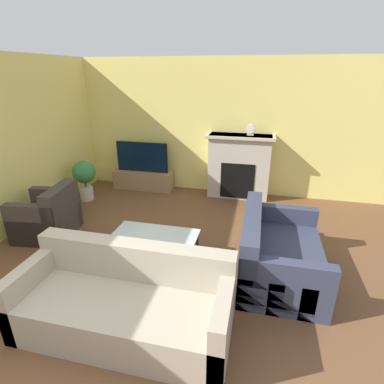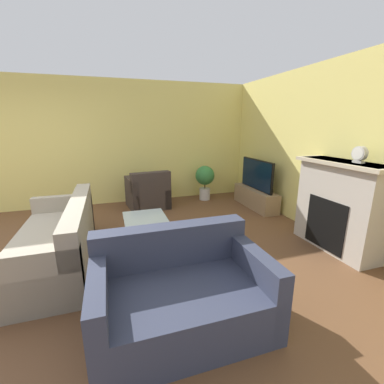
% 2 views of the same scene
% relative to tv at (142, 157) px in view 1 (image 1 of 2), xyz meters
% --- Properties ---
extents(wall_back, '(7.86, 0.06, 2.70)m').
position_rel_tv_xyz_m(wall_back, '(1.14, 0.29, 0.63)').
color(wall_back, '#EADB72').
rests_on(wall_back, ground_plane).
extents(wall_left, '(0.06, 7.64, 2.70)m').
position_rel_tv_xyz_m(wall_left, '(-1.32, -2.06, 0.63)').
color(wall_left, '#EADB72').
rests_on(wall_left, ground_plane).
extents(fireplace, '(1.32, 0.47, 1.28)m').
position_rel_tv_xyz_m(fireplace, '(2.06, 0.05, -0.06)').
color(fireplace, '#BCB2A3').
rests_on(fireplace, ground_plane).
extents(tv_stand, '(1.30, 0.36, 0.41)m').
position_rel_tv_xyz_m(tv_stand, '(0.00, 0.00, -0.52)').
color(tv_stand, '#997A56').
rests_on(tv_stand, ground_plane).
extents(tv, '(1.12, 0.06, 0.63)m').
position_rel_tv_xyz_m(tv, '(0.00, 0.00, 0.00)').
color(tv, black).
rests_on(tv, tv_stand).
extents(couch_sectional, '(2.09, 0.87, 0.82)m').
position_rel_tv_xyz_m(couch_sectional, '(1.29, -3.69, -0.43)').
color(couch_sectional, '#9E937F').
rests_on(couch_sectional, ground_plane).
extents(couch_loveseat, '(0.97, 1.50, 0.82)m').
position_rel_tv_xyz_m(couch_loveseat, '(2.77, -2.46, -0.44)').
color(couch_loveseat, '#33384C').
rests_on(couch_loveseat, ground_plane).
extents(armchair_by_window, '(0.89, 0.91, 0.82)m').
position_rel_tv_xyz_m(armchair_by_window, '(-0.69, -2.23, -0.42)').
color(armchair_by_window, '#3D332D').
rests_on(armchair_by_window, ground_plane).
extents(coffee_table, '(1.15, 0.63, 0.38)m').
position_rel_tv_xyz_m(coffee_table, '(1.17, -2.52, -0.37)').
color(coffee_table, '#333338').
rests_on(coffee_table, ground_plane).
extents(potted_plant, '(0.45, 0.45, 0.81)m').
position_rel_tv_xyz_m(potted_plant, '(-0.89, -0.84, -0.21)').
color(potted_plant, beige).
rests_on(potted_plant, ground_plane).
extents(mantel_clock, '(0.18, 0.07, 0.21)m').
position_rel_tv_xyz_m(mantel_clock, '(2.24, 0.05, 0.67)').
color(mantel_clock, beige).
rests_on(mantel_clock, fireplace).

